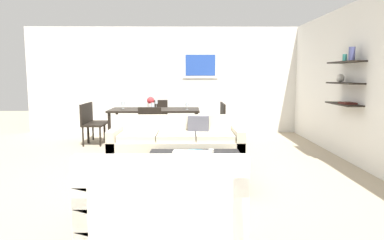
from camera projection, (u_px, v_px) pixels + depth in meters
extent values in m
plane|color=tan|center=(174.00, 168.00, 5.62)|extent=(18.00, 18.00, 0.00)
cube|color=silver|center=(191.00, 80.00, 8.95)|extent=(8.40, 0.06, 2.70)
cube|color=white|center=(200.00, 65.00, 8.86)|extent=(0.89, 0.02, 0.66)
cube|color=#264CB2|center=(200.00, 65.00, 8.84)|extent=(0.76, 0.01, 0.53)
cube|color=silver|center=(348.00, 83.00, 6.07)|extent=(0.06, 8.20, 2.70)
cube|color=black|center=(346.00, 62.00, 5.77)|extent=(0.28, 0.90, 0.02)
cube|color=black|center=(345.00, 83.00, 5.82)|extent=(0.28, 0.90, 0.02)
cube|color=black|center=(343.00, 104.00, 5.86)|extent=(0.28, 0.90, 0.02)
cylinder|color=#4C518C|center=(352.00, 54.00, 5.56)|extent=(0.10, 0.10, 0.22)
sphere|color=silver|center=(340.00, 78.00, 5.99)|extent=(0.14, 0.14, 0.14)
cylinder|color=teal|center=(345.00, 58.00, 5.81)|extent=(0.07, 0.07, 0.12)
cube|color=#4C1E19|center=(348.00, 103.00, 5.71)|extent=(0.20, 0.28, 0.03)
cube|color=beige|center=(177.00, 151.00, 5.89)|extent=(2.20, 0.90, 0.42)
cube|color=beige|center=(177.00, 125.00, 6.21)|extent=(2.20, 0.16, 0.36)
cube|color=beige|center=(116.00, 146.00, 5.87)|extent=(0.14, 0.90, 0.60)
cube|color=beige|center=(237.00, 145.00, 5.89)|extent=(0.14, 0.90, 0.60)
cube|color=beige|center=(138.00, 136.00, 5.81)|extent=(0.62, 0.70, 0.10)
cube|color=beige|center=(177.00, 136.00, 5.82)|extent=(0.62, 0.70, 0.10)
cube|color=beige|center=(215.00, 136.00, 5.82)|extent=(0.62, 0.70, 0.10)
cube|color=#4C4C56|center=(198.00, 126.00, 6.03)|extent=(0.37, 0.16, 0.36)
cube|color=silver|center=(164.00, 202.00, 3.50)|extent=(1.56, 0.90, 0.42)
cube|color=silver|center=(161.00, 175.00, 3.08)|extent=(1.56, 0.16, 0.36)
cube|color=silver|center=(234.00, 194.00, 3.49)|extent=(0.14, 0.90, 0.60)
cube|color=silver|center=(93.00, 194.00, 3.48)|extent=(0.14, 0.90, 0.60)
cube|color=silver|center=(196.00, 176.00, 3.51)|extent=(0.62, 0.70, 0.10)
cube|color=silver|center=(132.00, 176.00, 3.50)|extent=(0.62, 0.70, 0.10)
cube|color=white|center=(192.00, 170.00, 3.26)|extent=(0.37, 0.16, 0.36)
cube|color=black|center=(195.00, 170.00, 4.76)|extent=(1.30, 1.02, 0.38)
cylinder|color=navy|center=(195.00, 154.00, 4.77)|extent=(0.31, 0.31, 0.06)
torus|color=navy|center=(195.00, 152.00, 4.77)|extent=(0.32, 0.32, 0.02)
cylinder|color=silver|center=(211.00, 152.00, 4.80)|extent=(0.08, 0.08, 0.09)
cube|color=black|center=(155.00, 110.00, 7.58)|extent=(1.94, 0.89, 0.04)
cylinder|color=black|center=(110.00, 130.00, 7.23)|extent=(0.06, 0.06, 0.71)
cylinder|color=black|center=(197.00, 130.00, 7.25)|extent=(0.06, 0.06, 0.71)
cylinder|color=black|center=(117.00, 125.00, 8.00)|extent=(0.06, 0.06, 0.71)
cylinder|color=black|center=(196.00, 124.00, 8.01)|extent=(0.06, 0.06, 0.71)
cube|color=black|center=(214.00, 125.00, 7.43)|extent=(0.44, 0.44, 0.04)
cube|color=black|center=(224.00, 114.00, 7.40)|extent=(0.04, 0.44, 0.43)
cylinder|color=black|center=(205.00, 134.00, 7.63)|extent=(0.04, 0.04, 0.41)
cylinder|color=black|center=(206.00, 137.00, 7.27)|extent=(0.04, 0.04, 0.41)
cylinder|color=black|center=(222.00, 134.00, 7.64)|extent=(0.04, 0.04, 0.41)
cylinder|color=black|center=(223.00, 137.00, 7.28)|extent=(0.04, 0.04, 0.41)
cube|color=black|center=(213.00, 122.00, 7.82)|extent=(0.44, 0.44, 0.04)
cube|color=black|center=(222.00, 112.00, 7.80)|extent=(0.04, 0.44, 0.43)
cylinder|color=black|center=(205.00, 131.00, 8.03)|extent=(0.04, 0.04, 0.41)
cylinder|color=black|center=(205.00, 133.00, 7.67)|extent=(0.04, 0.04, 0.41)
cylinder|color=black|center=(220.00, 131.00, 8.03)|extent=(0.04, 0.04, 0.41)
cylinder|color=black|center=(222.00, 133.00, 7.68)|extent=(0.04, 0.04, 0.41)
cube|color=black|center=(158.00, 119.00, 8.37)|extent=(0.44, 0.44, 0.04)
cube|color=black|center=(159.00, 109.00, 8.54)|extent=(0.44, 0.04, 0.43)
cylinder|color=black|center=(150.00, 130.00, 8.22)|extent=(0.04, 0.04, 0.41)
cylinder|color=black|center=(165.00, 130.00, 8.23)|extent=(0.04, 0.04, 0.41)
cylinder|color=black|center=(151.00, 127.00, 8.58)|extent=(0.04, 0.04, 0.41)
cylinder|color=black|center=(166.00, 127.00, 8.58)|extent=(0.04, 0.04, 0.41)
cube|color=black|center=(94.00, 125.00, 7.40)|extent=(0.44, 0.44, 0.04)
cube|color=black|center=(84.00, 114.00, 7.37)|extent=(0.04, 0.44, 0.43)
cylinder|color=black|center=(100.00, 137.00, 7.26)|extent=(0.04, 0.04, 0.41)
cylinder|color=black|center=(104.00, 134.00, 7.61)|extent=(0.04, 0.04, 0.41)
cylinder|color=black|center=(83.00, 137.00, 7.25)|extent=(0.04, 0.04, 0.41)
cylinder|color=black|center=(88.00, 134.00, 7.61)|extent=(0.04, 0.04, 0.41)
cube|color=black|center=(151.00, 129.00, 6.85)|extent=(0.44, 0.44, 0.04)
cube|color=black|center=(150.00, 118.00, 6.63)|extent=(0.44, 0.04, 0.43)
cylinder|color=black|center=(161.00, 139.00, 7.06)|extent=(0.04, 0.04, 0.41)
cylinder|color=black|center=(143.00, 139.00, 7.06)|extent=(0.04, 0.04, 0.41)
cylinder|color=black|center=(160.00, 142.00, 6.71)|extent=(0.04, 0.04, 0.41)
cylinder|color=black|center=(141.00, 142.00, 6.70)|extent=(0.04, 0.04, 0.41)
cube|color=black|center=(98.00, 122.00, 7.80)|extent=(0.44, 0.44, 0.04)
cube|color=black|center=(89.00, 112.00, 7.77)|extent=(0.04, 0.44, 0.43)
cylinder|color=black|center=(105.00, 134.00, 7.65)|extent=(0.04, 0.04, 0.41)
cylinder|color=black|center=(109.00, 131.00, 8.01)|extent=(0.04, 0.04, 0.41)
cylinder|color=black|center=(89.00, 134.00, 7.65)|extent=(0.04, 0.04, 0.41)
cylinder|color=black|center=(93.00, 131.00, 8.01)|extent=(0.04, 0.04, 0.41)
cylinder|color=silver|center=(187.00, 109.00, 7.47)|extent=(0.06, 0.06, 0.01)
cylinder|color=silver|center=(187.00, 108.00, 7.46)|extent=(0.01, 0.01, 0.07)
cylinder|color=silver|center=(187.00, 104.00, 7.46)|extent=(0.07, 0.07, 0.07)
cylinder|color=silver|center=(123.00, 108.00, 7.68)|extent=(0.06, 0.06, 0.01)
cylinder|color=silver|center=(123.00, 107.00, 7.67)|extent=(0.01, 0.01, 0.07)
cylinder|color=silver|center=(123.00, 103.00, 7.66)|extent=(0.08, 0.08, 0.08)
cylinder|color=silver|center=(156.00, 107.00, 7.96)|extent=(0.06, 0.06, 0.01)
cylinder|color=silver|center=(156.00, 105.00, 7.95)|extent=(0.01, 0.01, 0.08)
cylinder|color=silver|center=(156.00, 102.00, 7.94)|extent=(0.06, 0.06, 0.09)
cylinder|color=silver|center=(153.00, 111.00, 7.19)|extent=(0.06, 0.06, 0.01)
cylinder|color=silver|center=(153.00, 109.00, 7.19)|extent=(0.01, 0.01, 0.07)
cylinder|color=silver|center=(153.00, 105.00, 7.17)|extent=(0.07, 0.07, 0.09)
cylinder|color=silver|center=(151.00, 106.00, 7.58)|extent=(0.14, 0.14, 0.13)
sphere|color=red|center=(151.00, 100.00, 7.57)|extent=(0.16, 0.16, 0.16)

